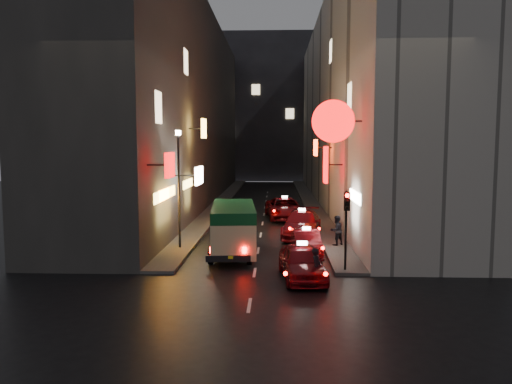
# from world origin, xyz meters

# --- Properties ---
(ground) EXTENTS (120.00, 120.00, 0.00)m
(ground) POSITION_xyz_m (0.00, 0.00, 0.00)
(ground) COLOR black
(ground) RESTS_ON ground
(building_left) EXTENTS (7.52, 52.00, 18.00)m
(building_left) POSITION_xyz_m (-8.00, 33.99, 9.00)
(building_left) COLOR #3D3A38
(building_left) RESTS_ON ground
(building_right) EXTENTS (8.38, 52.00, 18.00)m
(building_right) POSITION_xyz_m (8.00, 33.99, 9.00)
(building_right) COLOR #A59F97
(building_right) RESTS_ON ground
(building_far) EXTENTS (30.00, 10.00, 22.00)m
(building_far) POSITION_xyz_m (0.00, 66.00, 11.00)
(building_far) COLOR #37373C
(building_far) RESTS_ON ground
(sidewalk_left) EXTENTS (1.50, 52.00, 0.15)m
(sidewalk_left) POSITION_xyz_m (-4.25, 34.00, 0.07)
(sidewalk_left) COLOR #4D4B47
(sidewalk_left) RESTS_ON ground
(sidewalk_right) EXTENTS (1.50, 52.00, 0.15)m
(sidewalk_right) POSITION_xyz_m (4.25, 34.00, 0.07)
(sidewalk_right) COLOR #4D4B47
(sidewalk_right) RESTS_ON ground
(minibus) EXTENTS (2.58, 6.14, 2.57)m
(minibus) POSITION_xyz_m (-1.21, 11.85, 1.62)
(minibus) COLOR #D3B884
(minibus) RESTS_ON ground
(taxi_near) EXTENTS (2.70, 5.50, 1.86)m
(taxi_near) POSITION_xyz_m (2.04, 7.51, 0.84)
(taxi_near) COLOR maroon
(taxi_near) RESTS_ON ground
(taxi_second) EXTENTS (2.09, 4.68, 1.63)m
(taxi_second) POSITION_xyz_m (2.52, 12.31, 0.73)
(taxi_second) COLOR maroon
(taxi_second) RESTS_ON ground
(taxi_third) EXTENTS (3.07, 6.02, 2.00)m
(taxi_third) POSITION_xyz_m (2.54, 17.11, 0.92)
(taxi_third) COLOR maroon
(taxi_third) RESTS_ON ground
(taxi_far) EXTENTS (2.97, 5.94, 1.99)m
(taxi_far) POSITION_xyz_m (1.62, 24.42, 0.91)
(taxi_far) COLOR maroon
(taxi_far) RESTS_ON ground
(pedestrian_crossing) EXTENTS (0.54, 0.67, 1.76)m
(pedestrian_crossing) POSITION_xyz_m (2.55, 6.39, 0.88)
(pedestrian_crossing) COLOR black
(pedestrian_crossing) RESTS_ON ground
(pedestrian_sidewalk) EXTENTS (0.82, 0.74, 1.85)m
(pedestrian_sidewalk) POSITION_xyz_m (4.24, 13.90, 1.07)
(pedestrian_sidewalk) COLOR black
(pedestrian_sidewalk) RESTS_ON sidewalk_right
(traffic_light) EXTENTS (0.26, 0.43, 3.50)m
(traffic_light) POSITION_xyz_m (4.00, 8.47, 2.69)
(traffic_light) COLOR black
(traffic_light) RESTS_ON sidewalk_right
(lamp_post) EXTENTS (0.28, 0.28, 6.22)m
(lamp_post) POSITION_xyz_m (-4.20, 13.00, 3.72)
(lamp_post) COLOR black
(lamp_post) RESTS_ON sidewalk_left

